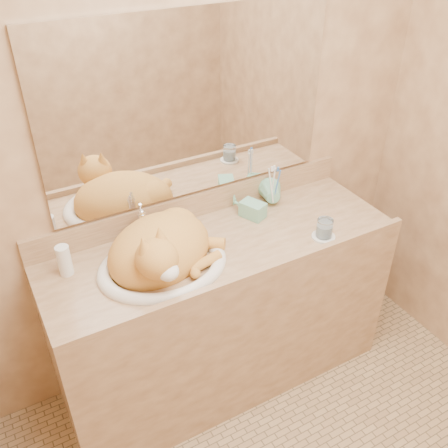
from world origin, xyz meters
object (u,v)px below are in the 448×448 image
cat (161,247)px  water_glass (325,228)px  toothbrush_cup (273,199)px  vanity_counter (223,313)px  sink_basin (162,251)px  soap_dispenser (263,205)px

cat → water_glass: 0.73m
toothbrush_cup → vanity_counter: bearing=-158.5°
sink_basin → toothbrush_cup: size_ratio=4.71×
cat → soap_dispenser: size_ratio=2.79×
soap_dispenser → water_glass: bearing=-79.8°
cat → toothbrush_cup: cat is taller
toothbrush_cup → sink_basin: bearing=-166.1°
vanity_counter → sink_basin: 0.59m
cat → soap_dispenser: bearing=-14.9°
sink_basin → soap_dispenser: soap_dispenser is taller
toothbrush_cup → cat: bearing=-167.7°
vanity_counter → sink_basin: size_ratio=2.98×
sink_basin → toothbrush_cup: sink_basin is taller
vanity_counter → soap_dispenser: size_ratio=9.27×
soap_dispenser → toothbrush_cup: bearing=10.8°
toothbrush_cup → water_glass: 0.32m
soap_dispenser → water_glass: 0.30m
soap_dispenser → sink_basin: bearing=166.0°
soap_dispenser → water_glass: size_ratio=2.03×
vanity_counter → sink_basin: bearing=-176.1°
water_glass → soap_dispenser: bearing=123.6°
vanity_counter → toothbrush_cup: toothbrush_cup is taller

